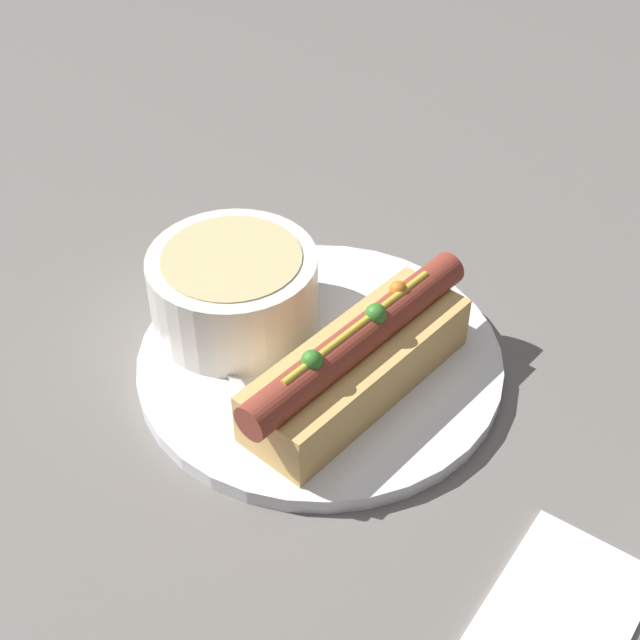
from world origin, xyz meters
TOP-DOWN VIEW (x-y plane):
  - ground_plane at (0.00, 0.00)m, footprint 4.00×4.00m
  - dinner_plate at (0.00, 0.00)m, footprint 0.26×0.26m
  - hot_dog at (-0.00, -0.04)m, footprint 0.20×0.09m
  - soup_bowl at (-0.03, 0.07)m, footprint 0.12×0.12m
  - spoon at (-0.06, 0.04)m, footprint 0.04×0.16m
  - napkin at (-0.02, -0.24)m, footprint 0.15×0.12m

SIDE VIEW (x-z plane):
  - ground_plane at x=0.00m, z-range 0.00..0.00m
  - napkin at x=-0.02m, z-range 0.00..0.01m
  - dinner_plate at x=0.00m, z-range 0.00..0.01m
  - spoon at x=-0.06m, z-range 0.01..0.02m
  - hot_dog at x=0.00m, z-range 0.01..0.07m
  - soup_bowl at x=-0.03m, z-range 0.01..0.07m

